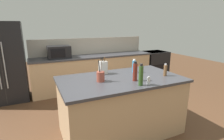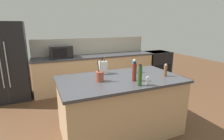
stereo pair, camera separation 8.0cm
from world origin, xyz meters
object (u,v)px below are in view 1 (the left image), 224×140
object	(u,v)px
range_oven	(154,65)
refrigerator	(4,63)
salt_shaker	(149,81)
microwave	(59,52)
olive_oil_bottle	(141,75)
dish_soap_bottle	(134,66)
utensil_crock	(101,76)
vinegar_bottle	(135,72)
pepper_grinder	(165,70)
knife_block	(103,67)

from	to	relation	value
range_oven	refrigerator	bearing A→B (deg)	179.31
salt_shaker	microwave	bearing A→B (deg)	107.67
range_oven	olive_oil_bottle	world-z (taller)	olive_oil_bottle
dish_soap_bottle	range_oven	bearing A→B (deg)	44.32
refrigerator	olive_oil_bottle	bearing A→B (deg)	-53.74
utensil_crock	vinegar_bottle	bearing A→B (deg)	-20.80
utensil_crock	pepper_grinder	distance (m)	1.09
vinegar_bottle	salt_shaker	size ratio (longest dim) A/B	2.51
pepper_grinder	vinegar_bottle	bearing A→B (deg)	-178.65
dish_soap_bottle	microwave	bearing A→B (deg)	116.74
utensil_crock	olive_oil_bottle	size ratio (longest dim) A/B	1.04
microwave	dish_soap_bottle	bearing A→B (deg)	-63.26
microwave	olive_oil_bottle	world-z (taller)	microwave
microwave	salt_shaker	bearing A→B (deg)	-72.33
dish_soap_bottle	refrigerator	bearing A→B (deg)	137.81
dish_soap_bottle	salt_shaker	world-z (taller)	dish_soap_bottle
range_oven	utensil_crock	xyz separation A→B (m)	(-2.76, -2.22, 0.56)
olive_oil_bottle	dish_soap_bottle	bearing A→B (deg)	66.11
refrigerator	pepper_grinder	size ratio (longest dim) A/B	8.95
range_oven	dish_soap_bottle	world-z (taller)	dish_soap_bottle
knife_block	dish_soap_bottle	world-z (taller)	knife_block
utensil_crock	dish_soap_bottle	bearing A→B (deg)	18.35
pepper_grinder	microwave	bearing A→B (deg)	119.39
pepper_grinder	salt_shaker	distance (m)	0.56
microwave	refrigerator	bearing A→B (deg)	177.63
dish_soap_bottle	salt_shaker	bearing A→B (deg)	-103.71
refrigerator	dish_soap_bottle	xyz separation A→B (m)	(2.24, -2.03, 0.13)
utensil_crock	knife_block	bearing A→B (deg)	62.98
refrigerator	range_oven	world-z (taller)	refrigerator
salt_shaker	knife_block	bearing A→B (deg)	115.87
refrigerator	range_oven	distance (m)	4.29
vinegar_bottle	pepper_grinder	world-z (taller)	vinegar_bottle
refrigerator	knife_block	world-z (taller)	refrigerator
knife_block	utensil_crock	distance (m)	0.42
refrigerator	pepper_grinder	xyz separation A→B (m)	(2.59, -2.44, 0.12)
olive_oil_bottle	pepper_grinder	bearing A→B (deg)	19.73
utensil_crock	olive_oil_bottle	distance (m)	0.60
knife_block	salt_shaker	size ratio (longest dim) A/B	2.45
pepper_grinder	dish_soap_bottle	xyz separation A→B (m)	(-0.35, 0.41, 0.01)
range_oven	salt_shaker	bearing A→B (deg)	-129.72
vinegar_bottle	dish_soap_bottle	world-z (taller)	vinegar_bottle
range_oven	salt_shaker	world-z (taller)	salt_shaker
dish_soap_bottle	salt_shaker	distance (m)	0.67
utensil_crock	dish_soap_bottle	distance (m)	0.77
range_oven	dish_soap_bottle	xyz separation A→B (m)	(-2.03, -1.98, 0.58)
microwave	vinegar_bottle	distance (m)	2.52
knife_block	vinegar_bottle	size ratio (longest dim) A/B	0.98
knife_block	vinegar_bottle	world-z (taller)	vinegar_bottle
range_oven	olive_oil_bottle	distance (m)	3.54
knife_block	refrigerator	bearing A→B (deg)	127.67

